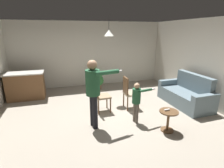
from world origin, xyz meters
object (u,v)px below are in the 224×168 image
dining_chair_near_wall (100,94)px  spare_remote_on_table (167,110)px  dining_chair_by_counter (129,92)px  kitchen_counter (26,86)px  person_child (137,98)px  couch_floral (186,95)px  potted_plant_corner (98,80)px  side_table_by_couch (168,118)px  person_adult (93,87)px

dining_chair_near_wall → spare_remote_on_table: size_ratio=7.69×
dining_chair_by_counter → dining_chair_near_wall: same height
kitchen_counter → dining_chair_near_wall: bearing=-37.8°
person_child → dining_chair_near_wall: (-0.76, 0.87, -0.12)m
couch_floral → person_child: bearing=105.1°
couch_floral → potted_plant_corner: (-2.42, 2.34, 0.06)m
side_table_by_couch → person_child: person_child is taller
side_table_by_couch → dining_chair_near_wall: 1.99m
side_table_by_couch → potted_plant_corner: bearing=105.0°
dining_chair_by_counter → potted_plant_corner: size_ratio=1.41×
spare_remote_on_table → dining_chair_near_wall: bearing=131.8°
kitchen_counter → potted_plant_corner: bearing=6.7°
kitchen_counter → person_child: 4.01m
dining_chair_by_counter → side_table_by_couch: bearing=17.1°
potted_plant_corner → side_table_by_couch: bearing=-75.0°
side_table_by_couch → potted_plant_corner: 3.66m
side_table_by_couch → dining_chair_near_wall: bearing=131.8°
person_child → spare_remote_on_table: 0.78m
person_adult → dining_chair_by_counter: 1.53m
person_child → potted_plant_corner: (-0.39, 2.94, -0.28)m
person_child → potted_plant_corner: person_child is taller
dining_chair_by_counter → spare_remote_on_table: size_ratio=7.69×
dining_chair_by_counter → couch_floral: bearing=83.4°
person_adult → spare_remote_on_table: 1.81m
kitchen_counter → dining_chair_by_counter: 3.63m
kitchen_counter → person_child: size_ratio=1.17×
couch_floral → person_adult: size_ratio=1.08×
kitchen_counter → person_adult: size_ratio=0.75×
person_child → spare_remote_on_table: (0.53, -0.57, -0.13)m
person_child → dining_chair_near_wall: bearing=-148.3°
kitchen_counter → spare_remote_on_table: 4.78m
potted_plant_corner → dining_chair_near_wall: bearing=-100.1°
person_adult → person_child: bearing=74.6°
kitchen_counter → person_adult: bearing=-52.6°
spare_remote_on_table → side_table_by_couch: bearing=-48.1°
kitchen_counter → potted_plant_corner: size_ratio=1.78×
person_adult → person_child: (1.09, -0.09, -0.38)m
side_table_by_couch → spare_remote_on_table: spare_remote_on_table is taller
kitchen_counter → dining_chair_by_counter: dining_chair_by_counter is taller
dining_chair_by_counter → spare_remote_on_table: bearing=16.3°
couch_floral → dining_chair_near_wall: (-2.78, 0.27, 0.21)m
side_table_by_couch → potted_plant_corner: (-0.95, 3.54, 0.06)m
potted_plant_corner → spare_remote_on_table: size_ratio=5.45×
dining_chair_by_counter → potted_plant_corner: bearing=-164.7°
kitchen_counter → person_adult: (1.94, -2.54, 0.57)m
kitchen_counter → side_table_by_couch: bearing=-42.1°
side_table_by_couch → dining_chair_by_counter: bearing=106.1°
kitchen_counter → side_table_by_couch: kitchen_counter is taller
couch_floral → kitchen_counter: 5.44m
person_child → dining_chair_by_counter: bearing=161.6°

